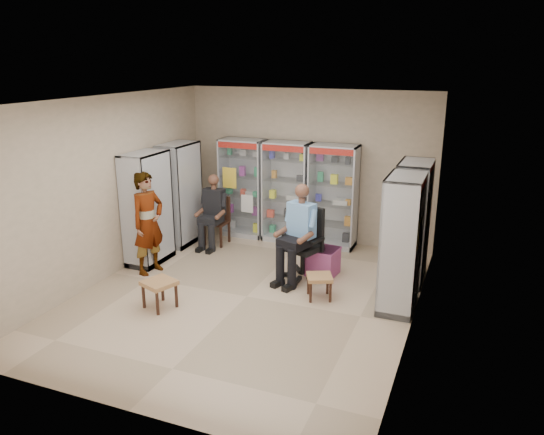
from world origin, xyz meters
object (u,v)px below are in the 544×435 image
at_px(cabinet_right_far, 412,222).
at_px(wooden_chair, 217,221).
at_px(pink_trunk, 323,261).
at_px(cabinet_back_left, 243,188).
at_px(cabinet_left_far, 180,194).
at_px(office_chair, 303,244).
at_px(seated_shopkeeper, 302,235).
at_px(cabinet_back_mid, 287,192).
at_px(woven_stool_a, 319,287).
at_px(cabinet_back_right, 333,197).
at_px(woven_stool_b, 160,294).
at_px(cabinet_left_near, 147,209).
at_px(cabinet_right_near, 401,244).
at_px(standing_man, 148,223).

distance_m(cabinet_right_far, wooden_chair, 3.84).
bearing_deg(pink_trunk, cabinet_right_far, 12.51).
height_order(cabinet_back_left, cabinet_left_far, same).
relative_size(office_chair, seated_shopkeeper, 0.79).
relative_size(cabinet_back_mid, cabinet_left_far, 1.00).
xyz_separation_m(cabinet_right_far, woven_stool_a, (-1.17, -1.23, -0.81)).
bearing_deg(woven_stool_a, cabinet_back_left, 134.98).
xyz_separation_m(cabinet_back_right, wooden_chair, (-2.15, -0.73, -0.53)).
height_order(cabinet_back_right, office_chair, cabinet_back_right).
bearing_deg(cabinet_back_right, cabinet_back_mid, 180.00).
distance_m(cabinet_right_far, woven_stool_b, 4.14).
bearing_deg(office_chair, wooden_chair, 173.82).
relative_size(cabinet_back_left, wooden_chair, 2.13).
distance_m(cabinet_left_near, wooden_chair, 1.56).
relative_size(cabinet_back_mid, woven_stool_a, 5.33).
xyz_separation_m(cabinet_right_near, woven_stool_a, (-1.17, -0.13, -0.81)).
distance_m(cabinet_left_near, pink_trunk, 3.22).
height_order(cabinet_back_mid, office_chair, cabinet_back_mid).
relative_size(cabinet_back_right, pink_trunk, 4.12).
xyz_separation_m(woven_stool_a, woven_stool_b, (-2.10, -1.18, 0.02)).
xyz_separation_m(cabinet_back_mid, wooden_chair, (-1.20, -0.73, -0.53)).
distance_m(woven_stool_a, woven_stool_b, 2.41).
distance_m(cabinet_right_near, woven_stool_a, 1.43).
relative_size(cabinet_left_near, office_chair, 1.66).
distance_m(cabinet_right_far, woven_stool_a, 1.88).
distance_m(cabinet_right_far, cabinet_left_near, 4.55).
bearing_deg(cabinet_back_left, woven_stool_a, -45.02).
relative_size(cabinet_back_right, wooden_chair, 2.13).
distance_m(cabinet_back_right, office_chair, 1.76).
height_order(office_chair, woven_stool_b, office_chair).
xyz_separation_m(cabinet_back_left, woven_stool_b, (0.26, -3.54, -0.79)).
bearing_deg(pink_trunk, standing_man, -160.43).
relative_size(cabinet_back_left, cabinet_left_far, 1.00).
bearing_deg(cabinet_right_near, seated_shopkeeper, 74.20).
height_order(cabinet_back_mid, cabinet_left_near, same).
distance_m(cabinet_back_left, standing_man, 2.52).
height_order(cabinet_back_right, pink_trunk, cabinet_back_right).
bearing_deg(cabinet_left_far, cabinet_right_near, 73.75).
height_order(woven_stool_a, standing_man, standing_man).
relative_size(cabinet_back_right, cabinet_right_near, 1.00).
distance_m(cabinet_right_far, office_chair, 1.80).
bearing_deg(cabinet_back_left, standing_man, -104.98).
bearing_deg(cabinet_back_mid, cabinet_left_near, -132.80).
distance_m(cabinet_right_far, cabinet_right_near, 1.10).
distance_m(cabinet_back_left, woven_stool_b, 3.64).
xyz_separation_m(cabinet_left_far, pink_trunk, (3.07, -0.51, -0.77)).
xyz_separation_m(cabinet_left_near, seated_shopkeeper, (2.80, 0.27, -0.23)).
xyz_separation_m(wooden_chair, pink_trunk, (2.39, -0.71, -0.24)).
bearing_deg(cabinet_back_left, cabinet_left_far, -135.00).
height_order(cabinet_left_far, cabinet_left_near, same).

